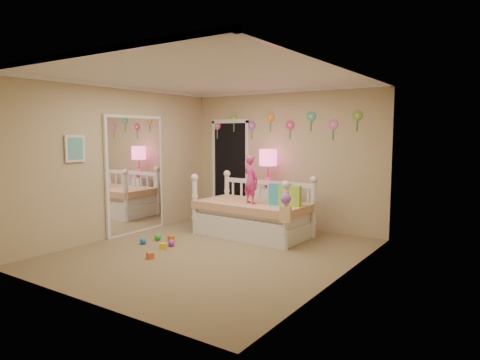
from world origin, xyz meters
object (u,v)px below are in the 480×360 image
Objects in this scene: child at (251,179)px; table_lamp at (268,162)px; nightstand at (268,207)px; daybed at (253,205)px.

table_lamp is at bearing -63.38° from child.
nightstand is (-0.18, 0.89, -0.63)m from child.
table_lamp reaches higher than child.
daybed is at bearing -54.18° from child.
nightstand is at bearing 104.04° from table_lamp.
table_lamp is (-0.12, 0.72, 0.71)m from daybed.
child reaches higher than daybed.
table_lamp reaches higher than nightstand.
nightstand is at bearing 101.49° from daybed.
daybed is 2.58× the size of nightstand.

